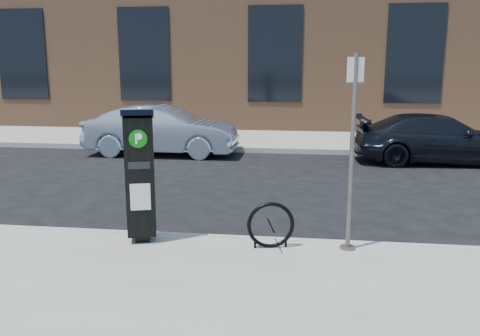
% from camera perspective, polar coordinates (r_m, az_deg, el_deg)
% --- Properties ---
extents(ground, '(120.00, 120.00, 0.00)m').
position_cam_1_polar(ground, '(7.85, -2.08, -8.63)').
color(ground, black).
rests_on(ground, ground).
extents(sidewalk_far, '(60.00, 12.00, 0.15)m').
position_cam_1_polar(sidewalk_far, '(21.45, 4.18, 4.72)').
color(sidewalk_far, gray).
rests_on(sidewalk_far, ground).
extents(curb_near, '(60.00, 0.12, 0.16)m').
position_cam_1_polar(curb_near, '(7.80, -2.11, -8.17)').
color(curb_near, '#9E9B93').
rests_on(curb_near, ground).
extents(curb_far, '(60.00, 0.12, 0.16)m').
position_cam_1_polar(curb_far, '(15.55, 2.85, 1.99)').
color(curb_far, '#9E9B93').
rests_on(curb_far, ground).
extents(building, '(28.00, 10.05, 8.25)m').
position_cam_1_polar(building, '(24.31, 4.77, 15.17)').
color(building, '#8D5E40').
rests_on(building, ground).
extents(parking_kiosk, '(0.54, 0.51, 1.95)m').
position_cam_1_polar(parking_kiosk, '(7.46, -11.16, -0.71)').
color(parking_kiosk, black).
rests_on(parking_kiosk, sidewalk_near).
extents(sign_pole, '(0.23, 0.22, 2.71)m').
position_cam_1_polar(sign_pole, '(7.08, 12.43, 1.40)').
color(sign_pole, '#58524E').
rests_on(sign_pole, sidewalk_near).
extents(bike_rack, '(0.67, 0.20, 0.68)m').
position_cam_1_polar(bike_rack, '(7.23, 3.47, -6.45)').
color(bike_rack, black).
rests_on(bike_rack, sidewalk_near).
extents(car_silver, '(4.48, 1.57, 1.47)m').
position_cam_1_polar(car_silver, '(15.30, -8.79, 4.21)').
color(car_silver, '#96A4BF').
rests_on(car_silver, ground).
extents(car_dark, '(4.68, 2.11, 1.33)m').
position_cam_1_polar(car_dark, '(14.97, 21.41, 3.08)').
color(car_dark, black).
rests_on(car_dark, ground).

